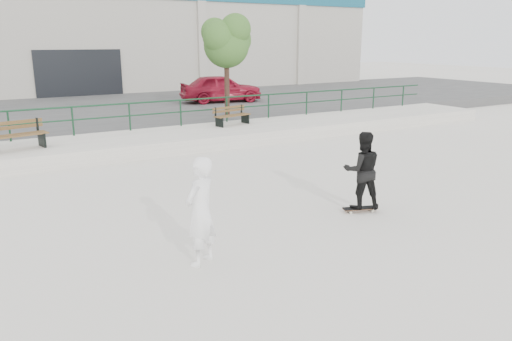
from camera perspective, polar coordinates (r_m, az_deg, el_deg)
ground at (r=10.22m, az=9.78°, el=-6.93°), size 120.00×120.00×0.00m
ledge at (r=18.15m, az=-9.88°, el=3.41°), size 30.00×3.00×0.50m
parking_strip at (r=26.18m, az=-16.60°, el=6.43°), size 60.00×14.00×0.50m
railing at (r=19.20m, az=-11.41°, el=6.95°), size 28.00×0.06×1.03m
commercial_building at (r=39.68m, az=-22.29°, el=14.85°), size 44.20×16.33×8.00m
bench_left at (r=16.73m, az=-25.97°, el=3.58°), size 1.98×0.94×0.88m
bench_right at (r=19.66m, az=-2.81°, el=6.27°), size 1.65×0.78×0.73m
tree at (r=22.02m, az=-3.36°, el=14.69°), size 2.43×2.16×4.33m
red_car at (r=27.16m, az=-4.03°, el=9.38°), size 4.57×2.49×1.47m
skateboard at (r=11.44m, az=11.82°, el=-4.27°), size 0.80×0.44×0.09m
standing_skater at (r=11.19m, az=12.05°, el=0.02°), size 1.04×0.96×1.72m
seated_skater at (r=8.44m, az=-6.36°, el=-4.68°), size 0.82×0.74×1.88m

